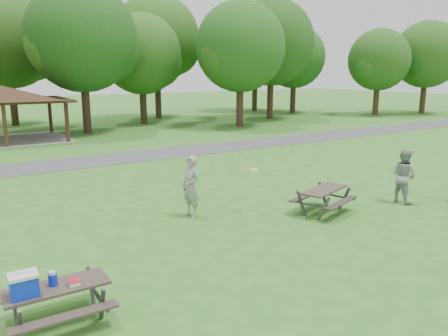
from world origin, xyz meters
TOP-DOWN VIEW (x-y plane):
  - ground at (0.00, 0.00)m, footprint 160.00×160.00m
  - asphalt_path at (0.00, 14.00)m, footprint 120.00×3.20m
  - tree_row_e at (2.10, 25.03)m, footprint 8.40×8.00m
  - tree_row_f at (8.09, 28.53)m, footprint 7.35×7.00m
  - tree_row_g at (14.09, 22.03)m, footprint 7.77×7.40m
  - tree_row_h at (20.10, 25.53)m, footprint 8.61×8.20m
  - tree_row_i at (26.08, 29.03)m, footprint 7.14×6.80m
  - tree_row_j at (32.08, 22.53)m, footprint 6.72×6.40m
  - tree_deep_b at (-1.90, 33.03)m, footprint 8.40×8.00m
  - tree_deep_c at (11.10, 32.03)m, footprint 8.82×8.40m
  - tree_deep_d at (24.10, 33.53)m, footprint 8.40×8.00m
  - tree_flank_right at (38.09, 21.03)m, footprint 7.56×7.20m
  - picnic_table_near at (-5.79, -0.74)m, footprint 1.84×1.50m
  - picnic_table_middle at (3.27, 1.42)m, footprint 2.29×2.04m
  - frisbee_in_flight at (1.34, 2.68)m, footprint 0.35×0.35m
  - frisbee_thrower at (-0.63, 3.41)m, footprint 0.60×0.80m
  - frisbee_catcher at (6.50, 0.77)m, footprint 0.75×0.96m

SIDE VIEW (x-z plane):
  - ground at x=0.00m, z-range 0.00..0.00m
  - asphalt_path at x=0.00m, z-range 0.00..0.02m
  - picnic_table_middle at x=3.27m, z-range 0.20..1.03m
  - picnic_table_near at x=-5.79m, z-range 0.09..1.36m
  - frisbee_catcher at x=6.50m, z-range 0.00..1.93m
  - frisbee_thrower at x=-0.63m, z-range 0.00..1.99m
  - frisbee_in_flight at x=1.34m, z-range 1.44..1.46m
  - tree_row_j at x=32.08m, z-range 1.08..10.04m
  - tree_row_f at x=8.09m, z-range 1.06..10.62m
  - tree_row_i at x=26.08m, z-range 1.15..10.67m
  - tree_flank_right at x=38.09m, z-range 1.17..11.14m
  - tree_row_g at x=14.09m, z-range 1.20..11.46m
  - tree_row_e at x=2.10m, z-range 1.27..12.29m
  - tree_deep_b at x=-1.90m, z-range 1.32..12.45m
  - tree_row_h at x=20.10m, z-range 1.34..12.71m
  - tree_deep_d at x=24.10m, z-range 1.39..12.66m
  - tree_deep_c at x=11.10m, z-range 1.49..13.39m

